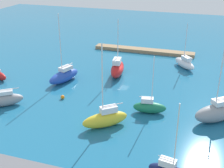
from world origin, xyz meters
name	(u,v)px	position (x,y,z in m)	size (l,w,h in m)	color
water	(123,77)	(0.00, 0.00, 0.00)	(160.00, 160.00, 0.00)	#1E668C
pier_dock	(144,50)	(-0.51, -19.07, 0.43)	(27.25, 2.90, 0.87)	#997A56
sailboat_red_east_end	(117,68)	(1.38, -0.56, 1.68)	(3.64, 8.14, 12.43)	red
sailboat_gray_mid_basin	(217,112)	(-19.55, 13.23, 1.65)	(7.96, 7.02, 14.30)	gray
sailboat_white_along_channel	(185,63)	(-12.32, -10.07, 1.19)	(6.18, 6.96, 10.59)	white
sailboat_blue_by_breakwater	(64,76)	(11.04, 6.21, 1.39)	(4.94, 8.37, 14.40)	#2347B2
sailboat_yellow_outer_mooring	(105,118)	(-3.06, 20.27, 1.41)	(7.01, 6.36, 13.56)	yellow
sailboat_green_far_north	(149,107)	(-8.73, 13.82, 1.12)	(5.83, 2.85, 10.16)	#19724C
sailboat_gray_west_end	(3,99)	(16.43, 19.40, 1.25)	(6.87, 5.90, 10.74)	gray
mooring_buoy_orange	(63,97)	(7.72, 13.67, 0.37)	(0.74, 0.74, 0.74)	orange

